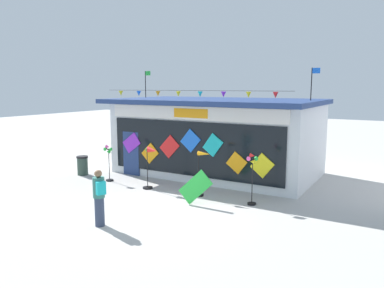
# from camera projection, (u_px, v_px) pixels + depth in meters

# --- Properties ---
(ground_plane) EXTENTS (80.00, 80.00, 0.00)m
(ground_plane) POSITION_uv_depth(u_px,v_px,m) (160.00, 211.00, 12.39)
(ground_plane) COLOR #ADAAA5
(kite_shop_building) EXTENTS (9.29, 5.55, 4.84)m
(kite_shop_building) POSITION_uv_depth(u_px,v_px,m) (217.00, 136.00, 17.60)
(kite_shop_building) COLOR silver
(kite_shop_building) RESTS_ON ground_plane
(wind_spinner_far_left) EXTENTS (0.36, 0.32, 1.58)m
(wind_spinner_far_left) POSITION_uv_depth(u_px,v_px,m) (108.00, 159.00, 16.13)
(wind_spinner_far_left) COLOR black
(wind_spinner_far_left) RESTS_ON ground_plane
(wind_spinner_left) EXTENTS (0.74, 0.39, 1.69)m
(wind_spinner_left) POSITION_uv_depth(u_px,v_px,m) (151.00, 160.00, 14.81)
(wind_spinner_left) COLOR black
(wind_spinner_left) RESTS_ON ground_plane
(wind_spinner_center_left) EXTENTS (0.68, 0.39, 1.70)m
(wind_spinner_center_left) POSITION_uv_depth(u_px,v_px,m) (201.00, 171.00, 13.88)
(wind_spinner_center_left) COLOR black
(wind_spinner_center_left) RESTS_ON ground_plane
(wind_spinner_center_right) EXTENTS (0.37, 0.30, 1.81)m
(wind_spinner_center_right) POSITION_uv_depth(u_px,v_px,m) (252.00, 171.00, 12.82)
(wind_spinner_center_right) COLOR black
(wind_spinner_center_right) RESTS_ON ground_plane
(person_near_camera) EXTENTS (0.48, 0.42, 1.68)m
(person_near_camera) POSITION_uv_depth(u_px,v_px,m) (99.00, 197.00, 10.90)
(person_near_camera) COLOR #333D56
(person_near_camera) RESTS_ON ground_plane
(trash_bin) EXTENTS (0.52, 0.52, 0.88)m
(trash_bin) POSITION_uv_depth(u_px,v_px,m) (83.00, 165.00, 17.37)
(trash_bin) COLOR #2D4238
(trash_bin) RESTS_ON ground_plane
(display_kite_on_ground) EXTENTS (1.25, 0.24, 1.25)m
(display_kite_on_ground) POSITION_uv_depth(u_px,v_px,m) (195.00, 187.00, 12.93)
(display_kite_on_ground) COLOR green
(display_kite_on_ground) RESTS_ON ground_plane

